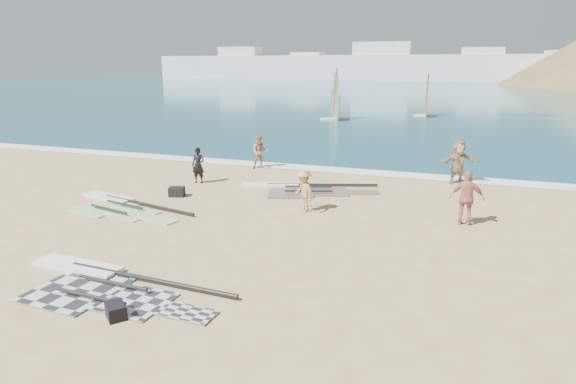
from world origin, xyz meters
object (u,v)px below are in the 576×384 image
(rig_green, at_px, (118,205))
(beachgoer_back, at_px, (467,198))
(person_wetsuit, at_px, (198,165))
(beachgoer_mid, at_px, (304,191))
(beachgoer_left, at_px, (260,152))
(rig_grey, at_px, (100,282))
(beachgoer_right, at_px, (458,162))
(gear_bag_near, at_px, (177,192))
(rig_orange, at_px, (297,188))
(gear_bag_far, at_px, (116,311))

(rig_green, xyz_separation_m, beachgoer_back, (12.41, 2.12, 0.87))
(beachgoer_back, bearing_deg, person_wetsuit, -11.73)
(beachgoer_mid, xyz_separation_m, beachgoer_back, (5.56, 0.39, 0.15))
(beachgoer_left, bearing_deg, person_wetsuit, -134.71)
(person_wetsuit, distance_m, beachgoer_left, 4.07)
(beachgoer_left, bearing_deg, rig_grey, -108.28)
(rig_grey, xyz_separation_m, person_wetsuit, (-2.94, 9.95, 0.76))
(rig_green, height_order, beachgoer_left, beachgoer_left)
(person_wetsuit, height_order, beachgoer_back, beachgoer_back)
(rig_grey, distance_m, beachgoer_mid, 7.98)
(beachgoer_right, bearing_deg, rig_grey, -147.66)
(beachgoer_left, bearing_deg, gear_bag_near, -124.79)
(beachgoer_left, bearing_deg, beachgoer_mid, -80.00)
(beachgoer_right, bearing_deg, person_wetsuit, 171.87)
(rig_grey, relative_size, beachgoer_right, 3.08)
(rig_orange, relative_size, gear_bag_near, 9.97)
(rig_orange, xyz_separation_m, person_wetsuit, (-4.58, -0.37, 0.76))
(rig_orange, bearing_deg, rig_grey, -117.01)
(beachgoer_back, bearing_deg, beachgoer_right, -87.70)
(rig_green, bearing_deg, rig_orange, 51.80)
(person_wetsuit, bearing_deg, gear_bag_near, -89.67)
(gear_bag_far, relative_size, beachgoer_left, 0.30)
(rig_grey, relative_size, gear_bag_far, 11.44)
(gear_bag_near, height_order, beachgoer_right, beachgoer_right)
(rig_orange, xyz_separation_m, gear_bag_far, (-0.19, -11.52, 0.11))
(gear_bag_near, bearing_deg, beachgoer_left, 79.90)
(beachgoer_mid, bearing_deg, gear_bag_far, -58.35)
(rig_green, relative_size, beachgoer_left, 3.28)
(beachgoer_back, bearing_deg, rig_grey, 41.79)
(rig_orange, bearing_deg, beachgoer_right, 10.32)
(rig_green, bearing_deg, gear_bag_near, 67.82)
(person_wetsuit, height_order, beachgoer_right, beachgoer_right)
(beachgoer_left, xyz_separation_m, beachgoer_mid, (4.40, -6.36, -0.09))
(beachgoer_right, bearing_deg, gear_bag_far, -141.14)
(rig_orange, bearing_deg, beachgoer_left, 114.70)
(rig_orange, relative_size, beachgoer_mid, 3.88)
(rig_green, bearing_deg, rig_grey, -42.60)
(gear_bag_far, xyz_separation_m, person_wetsuit, (-4.39, 11.15, 0.65))
(rig_green, relative_size, rig_orange, 0.94)
(rig_grey, height_order, beachgoer_left, beachgoer_left)
(gear_bag_near, xyz_separation_m, beachgoer_left, (1.09, 6.13, 0.68))
(rig_grey, height_order, person_wetsuit, person_wetsuit)
(person_wetsuit, bearing_deg, beachgoer_left, 62.85)
(gear_bag_far, bearing_deg, beachgoer_mid, 80.71)
(person_wetsuit, relative_size, beachgoer_back, 0.88)
(rig_orange, height_order, beachgoer_left, beachgoer_left)
(rig_green, height_order, rig_orange, rig_orange)
(beachgoer_left, distance_m, beachgoer_mid, 7.74)
(beachgoer_right, bearing_deg, beachgoer_mid, -156.62)
(rig_grey, distance_m, rig_green, 6.94)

